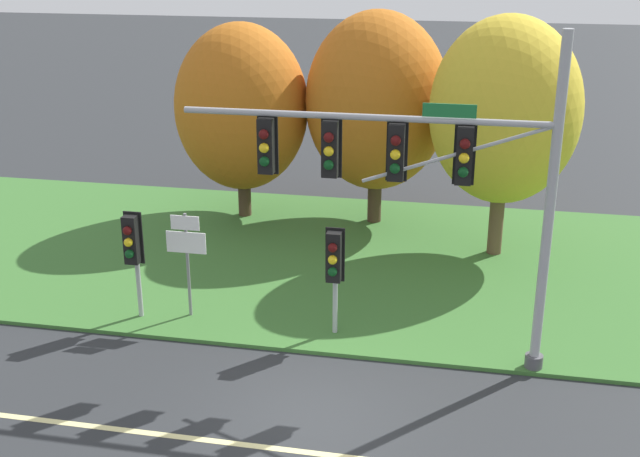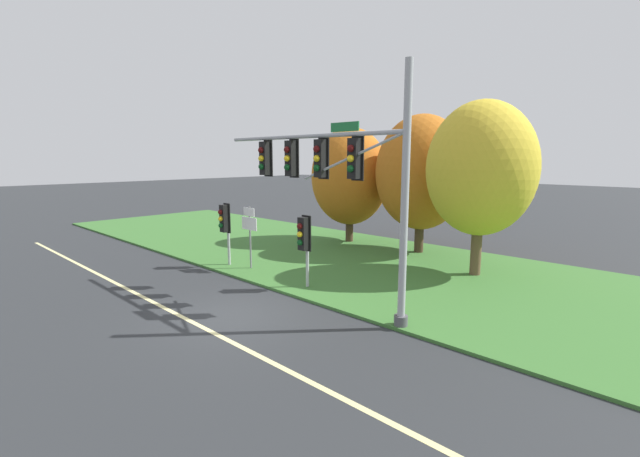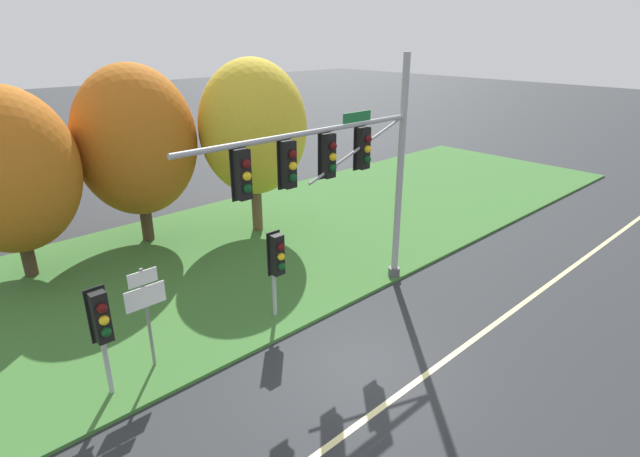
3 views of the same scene
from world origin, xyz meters
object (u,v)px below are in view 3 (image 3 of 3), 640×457
object	(u,v)px
route_sign_post	(146,302)
tree_nearest_road	(8,171)
pedestrian_signal_near_kerb	(101,322)
pedestrian_signal_further_along	(277,259)
traffic_signal_mast	(343,166)
tree_behind_signpost	(253,128)
tree_left_of_mast	(136,141)

from	to	relation	value
route_sign_post	tree_nearest_road	size ratio (longest dim) A/B	0.42
pedestrian_signal_near_kerb	pedestrian_signal_further_along	distance (m)	5.00
pedestrian_signal_further_along	tree_nearest_road	size ratio (longest dim) A/B	0.42
traffic_signal_mast	route_sign_post	world-z (taller)	traffic_signal_mast
pedestrian_signal_near_kerb	tree_behind_signpost	world-z (taller)	tree_behind_signpost
tree_behind_signpost	route_sign_post	bearing A→B (deg)	-142.35
route_sign_post	pedestrian_signal_near_kerb	bearing A→B (deg)	-159.79
route_sign_post	tree_behind_signpost	bearing A→B (deg)	37.65
pedestrian_signal_near_kerb	pedestrian_signal_further_along	bearing A→B (deg)	1.01
traffic_signal_mast	tree_left_of_mast	xyz separation A→B (m)	(-2.17, 9.01, -0.35)
traffic_signal_mast	pedestrian_signal_further_along	bearing A→B (deg)	162.90
pedestrian_signal_near_kerb	tree_nearest_road	distance (m)	8.41
pedestrian_signal_further_along	tree_left_of_mast	distance (m)	8.66
pedestrian_signal_near_kerb	tree_behind_signpost	distance (m)	11.11
route_sign_post	tree_left_of_mast	bearing A→B (deg)	65.63
traffic_signal_mast	tree_left_of_mast	bearing A→B (deg)	103.52
pedestrian_signal_further_along	tree_nearest_road	xyz separation A→B (m)	(-4.60, 8.13, 1.83)
tree_left_of_mast	tree_behind_signpost	bearing A→B (deg)	-28.50
traffic_signal_mast	route_sign_post	xyz separation A→B (m)	(-5.80, 0.98, -2.59)
route_sign_post	tree_behind_signpost	xyz separation A→B (m)	(7.61, 5.87, 2.54)
tree_left_of_mast	tree_nearest_road	bearing A→B (deg)	-176.78
traffic_signal_mast	pedestrian_signal_further_along	world-z (taller)	traffic_signal_mast
tree_nearest_road	tree_left_of_mast	world-z (taller)	tree_left_of_mast
tree_nearest_road	tree_left_of_mast	xyz separation A→B (m)	(4.46, 0.25, 0.32)
route_sign_post	tree_behind_signpost	size ratio (longest dim) A/B	0.39
route_sign_post	tree_behind_signpost	world-z (taller)	tree_behind_signpost
tree_left_of_mast	tree_behind_signpost	size ratio (longest dim) A/B	0.98
traffic_signal_mast	tree_behind_signpost	bearing A→B (deg)	75.24
pedestrian_signal_near_kerb	tree_left_of_mast	bearing A→B (deg)	60.18
tree_nearest_road	tree_left_of_mast	bearing A→B (deg)	3.22
tree_left_of_mast	pedestrian_signal_further_along	bearing A→B (deg)	-89.03
traffic_signal_mast	tree_behind_signpost	size ratio (longest dim) A/B	1.14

